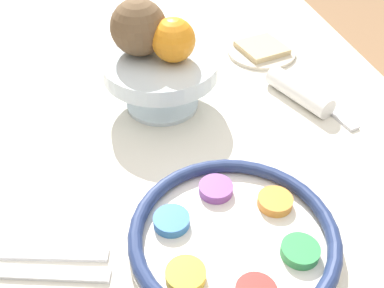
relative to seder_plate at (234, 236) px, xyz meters
The scene contains 10 objects.
seder_plate is the anchor object (origin of this frame).
fruit_stand 0.34m from the seder_plate, ahead, with size 0.21×0.21×0.10m.
orange_fruit 0.35m from the seder_plate, ahead, with size 0.08×0.08×0.08m.
coconut 0.40m from the seder_plate, ahead, with size 0.10×0.10×0.10m.
bread_plate 0.52m from the seder_plate, 24.36° to the right, with size 0.15×0.15×0.02m.
napkin_roll 0.37m from the seder_plate, 37.22° to the right, with size 0.15×0.09×0.04m.
cup_mid 0.62m from the seder_plate, ahead, with size 0.06×0.06×0.07m.
fork_left 0.26m from the seder_plate, 86.94° to the left, with size 0.07×0.20×0.01m.
fork_right 0.27m from the seder_plate, 80.48° to the left, with size 0.07×0.20×0.01m.
spoon 0.37m from the seder_plate, 44.36° to the right, with size 0.18×0.06×0.01m.
Camera 1 is at (-0.48, 0.15, 1.25)m, focal length 42.00 mm.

